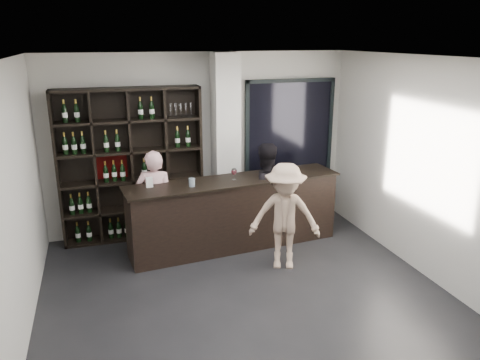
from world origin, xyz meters
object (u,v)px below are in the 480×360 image
object	(u,v)px
tasting_counter	(235,213)
taster_black	(264,193)
customer	(285,217)
taster_pink	(155,201)
wine_shelf	(132,166)

from	to	relation	value
tasting_counter	taster_black	distance (m)	0.58
customer	taster_pink	bearing A→B (deg)	167.98
wine_shelf	customer	world-z (taller)	wine_shelf
customer	wine_shelf	bearing A→B (deg)	160.28
tasting_counter	taster_pink	bearing A→B (deg)	163.12
wine_shelf	taster_pink	world-z (taller)	wine_shelf
wine_shelf	tasting_counter	xyz separation A→B (m)	(1.43, -0.82, -0.66)
wine_shelf	customer	distance (m)	2.56
taster_pink	taster_black	distance (m)	1.68
tasting_counter	taster_black	xyz separation A→B (m)	(0.51, 0.10, 0.25)
wine_shelf	tasting_counter	world-z (taller)	wine_shelf
wine_shelf	tasting_counter	distance (m)	1.77
wine_shelf	taster_black	size ratio (longest dim) A/B	1.52
taster_black	tasting_counter	bearing A→B (deg)	11.41
wine_shelf	taster_black	world-z (taller)	wine_shelf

